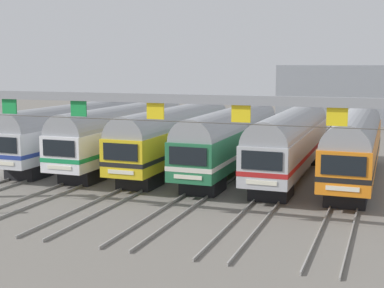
{
  "coord_description": "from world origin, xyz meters",
  "views": [
    {
      "loc": [
        12.94,
        -37.9,
        7.9
      ],
      "look_at": [
        0.47,
        -3.72,
        2.58
      ],
      "focal_mm": 51.48,
      "sensor_mm": 36.0,
      "label": 1
    }
  ],
  "objects_px": {
    "commuter_train_silver": "(77,129)",
    "commuter_train_yellow": "(176,134)",
    "commuter_train_green": "(231,137)",
    "commuter_train_white": "(125,132)",
    "commuter_train_stainless": "(291,139)",
    "commuter_train_orange": "(355,142)",
    "catenary_gantry": "(116,115)"
  },
  "relations": [
    {
      "from": "commuter_train_stainless",
      "to": "commuter_train_white",
      "type": "bearing_deg",
      "value": 180.0
    },
    {
      "from": "commuter_train_stainless",
      "to": "catenary_gantry",
      "type": "relative_size",
      "value": 0.68
    },
    {
      "from": "commuter_train_yellow",
      "to": "commuter_train_green",
      "type": "distance_m",
      "value": 4.29
    },
    {
      "from": "commuter_train_stainless",
      "to": "catenary_gantry",
      "type": "height_order",
      "value": "catenary_gantry"
    },
    {
      "from": "commuter_train_silver",
      "to": "commuter_train_stainless",
      "type": "bearing_deg",
      "value": 0.0
    },
    {
      "from": "commuter_train_white",
      "to": "commuter_train_green",
      "type": "height_order",
      "value": "commuter_train_white"
    },
    {
      "from": "commuter_train_yellow",
      "to": "commuter_train_orange",
      "type": "relative_size",
      "value": 1.0
    },
    {
      "from": "commuter_train_stainless",
      "to": "commuter_train_orange",
      "type": "relative_size",
      "value": 1.0
    },
    {
      "from": "commuter_train_silver",
      "to": "commuter_train_white",
      "type": "relative_size",
      "value": 1.0
    },
    {
      "from": "commuter_train_green",
      "to": "commuter_train_orange",
      "type": "relative_size",
      "value": 1.0
    },
    {
      "from": "commuter_train_green",
      "to": "commuter_train_stainless",
      "type": "bearing_deg",
      "value": 0.06
    },
    {
      "from": "commuter_train_white",
      "to": "commuter_train_green",
      "type": "bearing_deg",
      "value": -0.03
    },
    {
      "from": "commuter_train_stainless",
      "to": "commuter_train_orange",
      "type": "xyz_separation_m",
      "value": [
        4.29,
        0.0,
        0.0
      ]
    },
    {
      "from": "catenary_gantry",
      "to": "commuter_train_orange",
      "type": "bearing_deg",
      "value": 51.54
    },
    {
      "from": "commuter_train_stainless",
      "to": "commuter_train_yellow",
      "type": "bearing_deg",
      "value": -179.97
    },
    {
      "from": "commuter_train_silver",
      "to": "commuter_train_yellow",
      "type": "height_order",
      "value": "commuter_train_silver"
    },
    {
      "from": "commuter_train_orange",
      "to": "commuter_train_silver",
      "type": "bearing_deg",
      "value": 180.0
    },
    {
      "from": "commuter_train_white",
      "to": "commuter_train_orange",
      "type": "height_order",
      "value": "same"
    },
    {
      "from": "commuter_train_orange",
      "to": "commuter_train_yellow",
      "type": "bearing_deg",
      "value": -179.98
    },
    {
      "from": "commuter_train_white",
      "to": "commuter_train_green",
      "type": "xyz_separation_m",
      "value": [
        8.58,
        -0.0,
        -0.0
      ]
    },
    {
      "from": "commuter_train_white",
      "to": "commuter_train_silver",
      "type": "bearing_deg",
      "value": 180.0
    },
    {
      "from": "commuter_train_white",
      "to": "commuter_train_yellow",
      "type": "distance_m",
      "value": 4.29
    },
    {
      "from": "commuter_train_white",
      "to": "commuter_train_orange",
      "type": "bearing_deg",
      "value": 0.0
    },
    {
      "from": "commuter_train_white",
      "to": "commuter_train_orange",
      "type": "relative_size",
      "value": 1.0
    },
    {
      "from": "commuter_train_stainless",
      "to": "commuter_train_orange",
      "type": "height_order",
      "value": "same"
    },
    {
      "from": "commuter_train_orange",
      "to": "catenary_gantry",
      "type": "relative_size",
      "value": 0.68
    },
    {
      "from": "commuter_train_green",
      "to": "commuter_train_yellow",
      "type": "bearing_deg",
      "value": 180.0
    },
    {
      "from": "commuter_train_yellow",
      "to": "commuter_train_stainless",
      "type": "xyz_separation_m",
      "value": [
        8.58,
        0.0,
        0.0
      ]
    },
    {
      "from": "commuter_train_yellow",
      "to": "catenary_gantry",
      "type": "xyz_separation_m",
      "value": [
        2.14,
        -13.49,
        2.68
      ]
    },
    {
      "from": "commuter_train_green",
      "to": "commuter_train_silver",
      "type": "bearing_deg",
      "value": 179.98
    },
    {
      "from": "catenary_gantry",
      "to": "commuter_train_green",
      "type": "bearing_deg",
      "value": 80.97
    },
    {
      "from": "commuter_train_silver",
      "to": "commuter_train_orange",
      "type": "height_order",
      "value": "same"
    }
  ]
}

